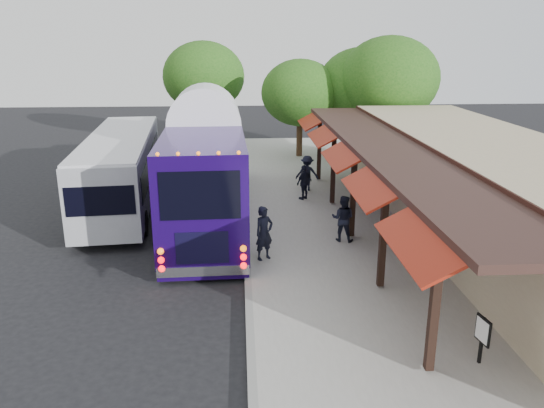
# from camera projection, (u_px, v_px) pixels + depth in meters

# --- Properties ---
(ground) EXTENTS (90.00, 90.00, 0.00)m
(ground) POSITION_uv_depth(u_px,v_px,m) (247.00, 296.00, 14.87)
(ground) COLOR black
(ground) RESTS_ON ground
(sidewalk) EXTENTS (10.00, 40.00, 0.15)m
(sidewalk) POSITION_uv_depth(u_px,v_px,m) (385.00, 239.00, 18.95)
(sidewalk) COLOR #9E9B93
(sidewalk) RESTS_ON ground
(curb) EXTENTS (0.20, 40.00, 0.16)m
(curb) POSITION_uv_depth(u_px,v_px,m) (246.00, 242.00, 18.66)
(curb) COLOR gray
(curb) RESTS_ON ground
(station_shelter) EXTENTS (8.15, 20.00, 3.60)m
(station_shelter) POSITION_uv_depth(u_px,v_px,m) (482.00, 189.00, 18.62)
(station_shelter) COLOR tan
(station_shelter) RESTS_ON ground
(coach_bus) EXTENTS (3.15, 13.08, 4.16)m
(coach_bus) POSITION_uv_depth(u_px,v_px,m) (206.00, 162.00, 20.98)
(coach_bus) COLOR #1D0650
(coach_bus) RESTS_ON ground
(city_bus) EXTENTS (3.46, 11.56, 3.06)m
(city_bus) POSITION_uv_depth(u_px,v_px,m) (122.00, 167.00, 22.59)
(city_bus) COLOR #95989D
(city_bus) RESTS_ON ground
(ped_a) EXTENTS (0.76, 0.69, 1.75)m
(ped_a) POSITION_uv_depth(u_px,v_px,m) (264.00, 233.00, 16.76)
(ped_a) COLOR black
(ped_a) RESTS_ON sidewalk
(ped_b) EXTENTS (0.96, 0.85, 1.64)m
(ped_b) POSITION_uv_depth(u_px,v_px,m) (343.00, 218.00, 18.33)
(ped_b) COLOR black
(ped_b) RESTS_ON sidewalk
(ped_c) EXTENTS (0.92, 0.88, 1.54)m
(ped_c) POSITION_uv_depth(u_px,v_px,m) (304.00, 182.00, 23.16)
(ped_c) COLOR black
(ped_c) RESTS_ON sidewalk
(ped_d) EXTENTS (1.13, 0.75, 1.64)m
(ped_d) POSITION_uv_depth(u_px,v_px,m) (307.00, 173.00, 24.54)
(ped_d) COLOR black
(ped_d) RESTS_ON sidewalk
(sign_board) EXTENTS (0.13, 0.50, 1.10)m
(sign_board) POSITION_uv_depth(u_px,v_px,m) (483.00, 333.00, 11.32)
(sign_board) COLOR black
(sign_board) RESTS_ON sidewalk
(tree_left) EXTENTS (4.57, 4.57, 5.85)m
(tree_left) POSITION_uv_depth(u_px,v_px,m) (300.00, 93.00, 31.05)
(tree_left) COLOR #382314
(tree_left) RESTS_ON ground
(tree_mid) EXTENTS (5.08, 5.08, 6.50)m
(tree_mid) POSITION_uv_depth(u_px,v_px,m) (361.00, 85.00, 31.29)
(tree_mid) COLOR #382314
(tree_mid) RESTS_ON ground
(tree_right) EXTENTS (5.58, 5.58, 7.15)m
(tree_right) POSITION_uv_depth(u_px,v_px,m) (389.00, 79.00, 29.79)
(tree_right) COLOR #382314
(tree_right) RESTS_ON ground
(tree_far) EXTENTS (5.36, 5.36, 6.86)m
(tree_far) POSITION_uv_depth(u_px,v_px,m) (204.00, 77.00, 34.73)
(tree_far) COLOR #382314
(tree_far) RESTS_ON ground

